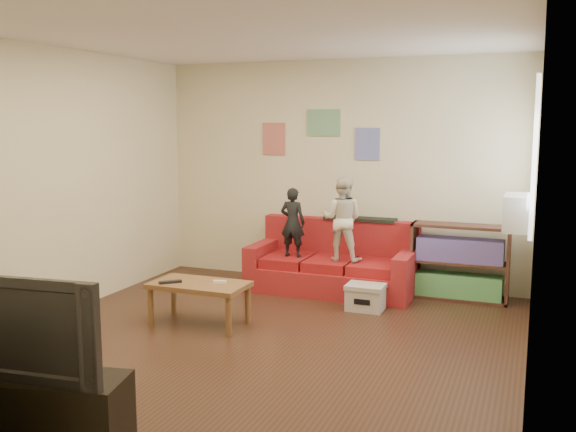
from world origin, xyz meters
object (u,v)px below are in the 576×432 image
(child_b, at_px, (342,219))
(coffee_table, at_px, (199,289))
(child_a, at_px, (293,222))
(file_box, at_px, (366,297))
(television, at_px, (27,325))
(bookshelf, at_px, (459,266))
(tv_stand, at_px, (33,410))
(sofa, at_px, (334,267))

(child_b, relative_size, coffee_table, 1.02)
(child_a, xyz_separation_m, file_box, (1.01, -0.49, -0.67))
(television, bearing_deg, file_box, 65.40)
(bookshelf, bearing_deg, tv_stand, -115.52)
(sofa, distance_m, television, 4.23)
(child_a, height_order, television, child_a)
(bookshelf, height_order, television, television)
(bookshelf, bearing_deg, sofa, -174.83)
(tv_stand, bearing_deg, sofa, 69.18)
(television, bearing_deg, bookshelf, 58.54)
(file_box, bearing_deg, coffee_table, -142.34)
(coffee_table, bearing_deg, sofa, 64.32)
(bookshelf, height_order, file_box, bookshelf)
(child_b, xyz_separation_m, file_box, (0.41, -0.49, -0.74))
(sofa, height_order, child_a, child_a)
(sofa, relative_size, child_b, 1.99)
(coffee_table, height_order, file_box, coffee_table)
(tv_stand, height_order, television, television)
(bookshelf, distance_m, file_box, 1.19)
(coffee_table, bearing_deg, child_b, 57.91)
(sofa, relative_size, television, 1.72)
(bookshelf, bearing_deg, coffee_table, -140.54)
(child_b, distance_m, television, 4.07)
(sofa, bearing_deg, bookshelf, 5.17)
(coffee_table, distance_m, tv_stand, 2.45)
(bookshelf, xyz_separation_m, file_box, (-0.86, -0.78, -0.24))
(bookshelf, bearing_deg, child_a, -171.09)
(television, bearing_deg, sofa, 75.47)
(sofa, bearing_deg, coffee_table, -115.68)
(child_a, height_order, coffee_table, child_a)
(child_b, distance_m, file_box, 0.97)
(child_a, bearing_deg, bookshelf, -171.50)
(coffee_table, relative_size, file_box, 2.35)
(child_a, bearing_deg, child_b, 179.59)
(coffee_table, xyz_separation_m, tv_stand, (0.20, -2.44, -0.14))
(bookshelf, height_order, tv_stand, bookshelf)
(file_box, xyz_separation_m, tv_stand, (-1.18, -3.50, 0.08))
(tv_stand, xyz_separation_m, television, (0.00, 0.00, 0.54))
(sofa, height_order, child_b, child_b)
(tv_stand, bearing_deg, file_box, 59.11)
(television, bearing_deg, child_a, 81.54)
(file_box, distance_m, television, 3.75)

